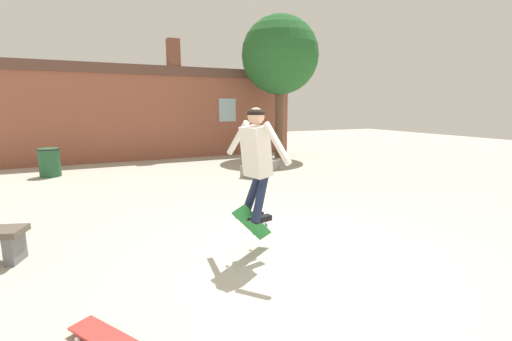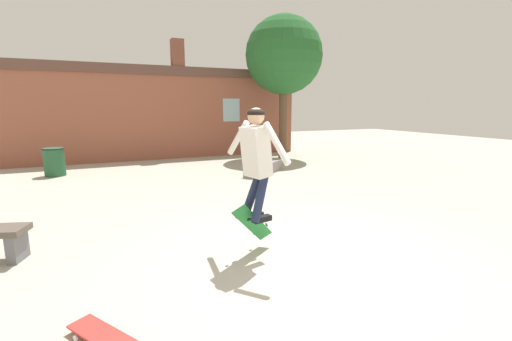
{
  "view_description": "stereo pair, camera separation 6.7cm",
  "coord_description": "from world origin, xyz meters",
  "px_view_note": "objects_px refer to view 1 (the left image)",
  "views": [
    {
      "loc": [
        -2.25,
        -3.48,
        1.95
      ],
      "look_at": [
        -0.45,
        0.34,
        1.16
      ],
      "focal_mm": 24.0,
      "sensor_mm": 36.0,
      "label": 1
    },
    {
      "loc": [
        -2.19,
        -3.51,
        1.95
      ],
      "look_at": [
        -0.45,
        0.34,
        1.16
      ],
      "focal_mm": 24.0,
      "sensor_mm": 36.0,
      "label": 2
    }
  ],
  "objects_px": {
    "skateboard_flipping": "(253,223)",
    "tree_right": "(280,56)",
    "skater": "(256,155)",
    "skate_ledge": "(261,168)",
    "trash_bin": "(49,162)",
    "skateboard_resting": "(108,338)"
  },
  "relations": [
    {
      "from": "skate_ledge",
      "to": "skateboard_resting",
      "type": "distance_m",
      "value": 7.59
    },
    {
      "from": "skater",
      "to": "tree_right",
      "type": "bearing_deg",
      "value": 46.49
    },
    {
      "from": "skate_ledge",
      "to": "skateboard_resting",
      "type": "bearing_deg",
      "value": -163.01
    },
    {
      "from": "skateboard_flipping",
      "to": "skateboard_resting",
      "type": "height_order",
      "value": "skateboard_flipping"
    },
    {
      "from": "trash_bin",
      "to": "skateboard_flipping",
      "type": "xyz_separation_m",
      "value": [
        3.02,
        -7.16,
        0.01
      ]
    },
    {
      "from": "skate_ledge",
      "to": "trash_bin",
      "type": "xyz_separation_m",
      "value": [
        -5.61,
        2.13,
        0.25
      ]
    },
    {
      "from": "skate_ledge",
      "to": "skater",
      "type": "height_order",
      "value": "skater"
    },
    {
      "from": "skate_ledge",
      "to": "skateboard_flipping",
      "type": "distance_m",
      "value": 5.67
    },
    {
      "from": "trash_bin",
      "to": "skateboard_resting",
      "type": "distance_m",
      "value": 8.37
    },
    {
      "from": "tree_right",
      "to": "skater",
      "type": "distance_m",
      "value": 9.33
    },
    {
      "from": "skateboard_flipping",
      "to": "tree_right",
      "type": "bearing_deg",
      "value": 26.72
    },
    {
      "from": "skater",
      "to": "skate_ledge",
      "type": "bearing_deg",
      "value": 50.59
    },
    {
      "from": "trash_bin",
      "to": "skateboard_flipping",
      "type": "relative_size",
      "value": 1.14
    },
    {
      "from": "skater",
      "to": "skateboard_resting",
      "type": "relative_size",
      "value": 1.81
    },
    {
      "from": "skate_ledge",
      "to": "trash_bin",
      "type": "height_order",
      "value": "trash_bin"
    },
    {
      "from": "skate_ledge",
      "to": "skateboard_flipping",
      "type": "xyz_separation_m",
      "value": [
        -2.59,
        -5.03,
        0.26
      ]
    },
    {
      "from": "skateboard_flipping",
      "to": "skateboard_resting",
      "type": "xyz_separation_m",
      "value": [
        -1.84,
        -1.12,
        -0.36
      ]
    },
    {
      "from": "skateboard_flipping",
      "to": "skate_ledge",
      "type": "bearing_deg",
      "value": 30.7
    },
    {
      "from": "skate_ledge",
      "to": "skater",
      "type": "bearing_deg",
      "value": -154.06
    },
    {
      "from": "tree_right",
      "to": "trash_bin",
      "type": "xyz_separation_m",
      "value": [
        -7.64,
        -0.47,
        -3.37
      ]
    },
    {
      "from": "skater",
      "to": "skateboard_resting",
      "type": "height_order",
      "value": "skater"
    },
    {
      "from": "skater",
      "to": "skateboard_flipping",
      "type": "relative_size",
      "value": 2.03
    }
  ]
}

